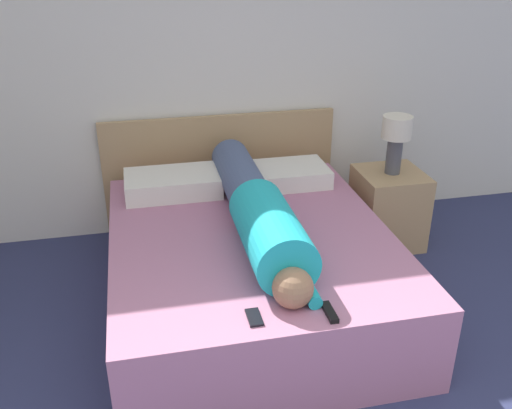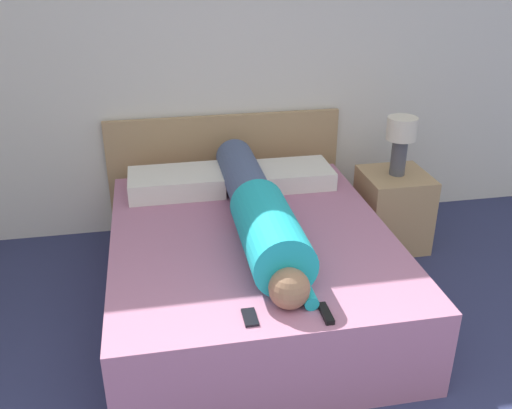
% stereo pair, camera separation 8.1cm
% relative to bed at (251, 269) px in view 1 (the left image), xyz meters
% --- Properties ---
extents(wall_back, '(5.79, 0.06, 2.60)m').
position_rel_bed_xyz_m(wall_back, '(-0.10, 1.18, 1.05)').
color(wall_back, silver).
rests_on(wall_back, ground_plane).
extents(bed, '(1.63, 1.94, 0.50)m').
position_rel_bed_xyz_m(bed, '(0.00, 0.00, 0.00)').
color(bed, '#B2708E').
rests_on(bed, ground_plane).
extents(headboard, '(1.75, 0.04, 0.89)m').
position_rel_bed_xyz_m(headboard, '(0.00, 1.11, 0.19)').
color(headboard, tan).
rests_on(headboard, ground_plane).
extents(nightstand, '(0.45, 0.46, 0.56)m').
position_rel_bed_xyz_m(nightstand, '(1.14, 0.56, 0.03)').
color(nightstand, tan).
rests_on(nightstand, ground_plane).
extents(table_lamp, '(0.21, 0.21, 0.41)m').
position_rel_bed_xyz_m(table_lamp, '(1.14, 0.56, 0.58)').
color(table_lamp, '#4C4C51').
rests_on(table_lamp, nightstand).
extents(person_lying, '(0.32, 1.77, 0.32)m').
position_rel_bed_xyz_m(person_lying, '(0.04, -0.01, 0.40)').
color(person_lying, '#936B4C').
rests_on(person_lying, bed).
extents(pillow_near_headboard, '(0.63, 0.39, 0.14)m').
position_rel_bed_xyz_m(pillow_near_headboard, '(-0.40, 0.67, 0.32)').
color(pillow_near_headboard, silver).
rests_on(pillow_near_headboard, bed).
extents(pillow_second, '(0.60, 0.39, 0.12)m').
position_rel_bed_xyz_m(pillow_second, '(0.38, 0.67, 0.31)').
color(pillow_second, silver).
rests_on(pillow_second, bed).
extents(tv_remote, '(0.04, 0.15, 0.02)m').
position_rel_bed_xyz_m(tv_remote, '(0.19, -0.86, 0.26)').
color(tv_remote, black).
rests_on(tv_remote, bed).
extents(cell_phone, '(0.06, 0.13, 0.01)m').
position_rel_bed_xyz_m(cell_phone, '(-0.16, -0.81, 0.26)').
color(cell_phone, black).
rests_on(cell_phone, bed).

